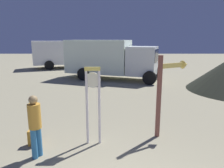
# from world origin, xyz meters

# --- Properties ---
(standing_clock) EXTENTS (0.42, 0.10, 2.20)m
(standing_clock) POSITION_xyz_m (-0.87, 2.92, 1.35)
(standing_clock) COLOR silver
(standing_clock) RESTS_ON ground_plane
(arrow_sign) EXTENTS (1.10, 0.72, 2.48)m
(arrow_sign) POSITION_xyz_m (1.37, 3.52, 1.66)
(arrow_sign) COLOR brown
(arrow_sign) RESTS_ON ground_plane
(person_near_clock) EXTENTS (0.31, 0.31, 1.61)m
(person_near_clock) POSITION_xyz_m (-2.25, 2.18, 0.90)
(person_near_clock) COLOR teal
(person_near_clock) RESTS_ON ground_plane
(backpack) EXTENTS (0.28, 0.22, 0.43)m
(backpack) POSITION_xyz_m (-2.56, 2.79, 0.21)
(backpack) COLOR gold
(backpack) RESTS_ON ground_plane
(box_truck_near) EXTENTS (7.18, 4.42, 2.86)m
(box_truck_near) POSITION_xyz_m (-0.56, 12.84, 1.57)
(box_truck_near) COLOR silver
(box_truck_near) RESTS_ON ground_plane
(box_truck_far) EXTENTS (6.92, 4.54, 2.74)m
(box_truck_far) POSITION_xyz_m (-5.40, 19.12, 1.52)
(box_truck_far) COLOR white
(box_truck_far) RESTS_ON ground_plane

